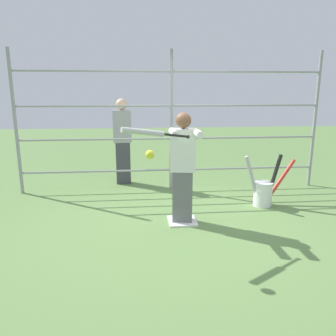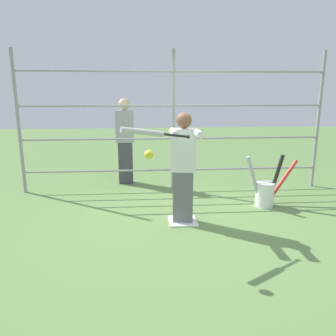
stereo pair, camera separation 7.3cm
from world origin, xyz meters
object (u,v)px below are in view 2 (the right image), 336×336
object	(u,v)px
batter	(184,165)
bat_bucket	(266,192)
baseball_bat_swinging	(149,133)
softball_in_flight	(149,155)
bystander_behind_fence	(125,140)

from	to	relation	value
batter	bat_bucket	size ratio (longest dim) A/B	1.59
baseball_bat_swinging	softball_in_flight	xyz separation A→B (m)	(0.01, 0.41, -0.18)
softball_in_flight	bystander_behind_fence	world-z (taller)	bystander_behind_fence
bystander_behind_fence	baseball_bat_swinging	bearing A→B (deg)	98.94
batter	baseball_bat_swinging	size ratio (longest dim) A/B	1.87
batter	bat_bucket	bearing A→B (deg)	-158.04
batter	bystander_behind_fence	size ratio (longest dim) A/B	0.92
batter	bat_bucket	xyz separation A→B (m)	(-1.42, -0.57, -0.59)
bat_bucket	baseball_bat_swinging	bearing A→B (deg)	31.78
baseball_bat_swinging	bat_bucket	world-z (taller)	baseball_bat_swinging
softball_in_flight	bat_bucket	xyz separation A→B (m)	(-1.91, -1.59, -0.95)
batter	bystander_behind_fence	world-z (taller)	bystander_behind_fence
batter	baseball_bat_swinging	world-z (taller)	batter
batter	softball_in_flight	bearing A→B (deg)	64.23
batter	bystander_behind_fence	xyz separation A→B (m)	(0.91, -2.11, 0.04)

